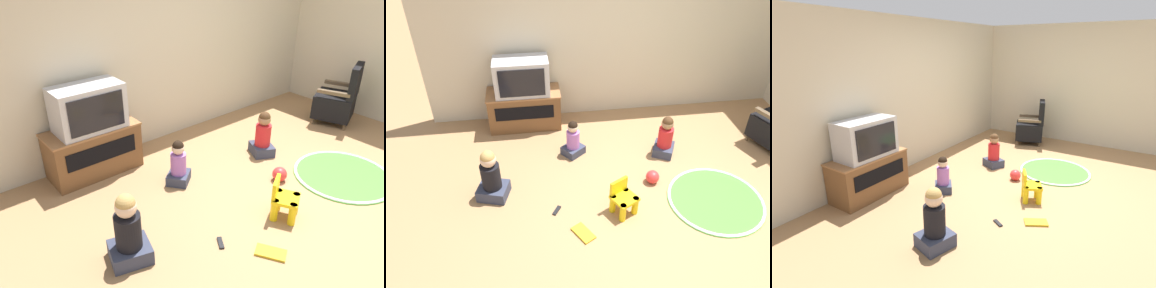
# 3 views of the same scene
# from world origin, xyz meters

# --- Properties ---
(ground_plane) EXTENTS (30.00, 30.00, 0.00)m
(ground_plane) POSITION_xyz_m (0.00, 0.00, 0.00)
(ground_plane) COLOR #9E754C
(wall_back) EXTENTS (5.77, 0.12, 2.53)m
(wall_back) POSITION_xyz_m (-0.11, 2.21, 1.26)
(wall_back) COLOR beige
(wall_back) RESTS_ON ground_plane
(tv_cabinet) EXTENTS (1.10, 0.50, 0.59)m
(tv_cabinet) POSITION_xyz_m (-1.54, 1.89, 0.31)
(tv_cabinet) COLOR brown
(tv_cabinet) RESTS_ON ground_plane
(television) EXTENTS (0.79, 0.45, 0.53)m
(television) POSITION_xyz_m (-1.54, 1.87, 0.86)
(television) COLOR #B7B7BC
(television) RESTS_ON tv_cabinet
(yellow_kid_chair) EXTENTS (0.36, 0.35, 0.43)m
(yellow_kid_chair) POSITION_xyz_m (-0.45, -0.14, 0.18)
(yellow_kid_chair) COLOR yellow
(yellow_kid_chair) RESTS_ON ground_plane
(play_mat) EXTENTS (1.18, 1.18, 0.04)m
(play_mat) POSITION_xyz_m (0.73, -0.13, 0.01)
(play_mat) COLOR green
(play_mat) RESTS_ON ground_plane
(child_watching_left) EXTENTS (0.43, 0.40, 0.70)m
(child_watching_left) POSITION_xyz_m (-1.98, 0.34, 0.30)
(child_watching_left) COLOR #33384C
(child_watching_left) RESTS_ON ground_plane
(child_watching_center) EXTENTS (0.38, 0.40, 0.61)m
(child_watching_center) POSITION_xyz_m (0.39, 0.88, 0.26)
(child_watching_center) COLOR #33384C
(child_watching_center) RESTS_ON ground_plane
(child_watching_right) EXTENTS (0.37, 0.36, 0.54)m
(child_watching_right) POSITION_xyz_m (-0.89, 1.05, 0.24)
(child_watching_right) COLOR #33384C
(child_watching_right) RESTS_ON ground_plane
(toy_ball) EXTENTS (0.17, 0.17, 0.17)m
(toy_ball) POSITION_xyz_m (0.05, 0.31, 0.09)
(toy_ball) COLOR red
(toy_ball) RESTS_ON ground_plane
(book) EXTENTS (0.27, 0.32, 0.02)m
(book) POSITION_xyz_m (-0.97, -0.42, 0.01)
(book) COLOR gold
(book) RESTS_ON ground_plane
(remote_control) EXTENTS (0.12, 0.15, 0.02)m
(remote_control) POSITION_xyz_m (-1.23, -0.03, 0.01)
(remote_control) COLOR black
(remote_control) RESTS_ON ground_plane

